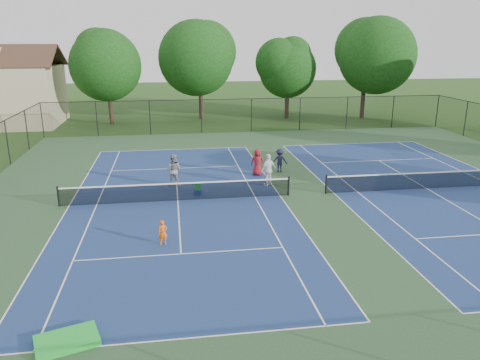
{
  "coord_description": "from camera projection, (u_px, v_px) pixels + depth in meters",
  "views": [
    {
      "loc": [
        -7.15,
        -23.35,
        8.17
      ],
      "look_at": [
        -3.85,
        -1.0,
        1.3
      ],
      "focal_mm": 35.0,
      "sensor_mm": 36.0,
      "label": 1
    }
  ],
  "objects": [
    {
      "name": "bystander_c",
      "position": [
        257.0,
        162.0,
        28.81
      ],
      "size": [
        0.88,
        0.64,
        1.67
      ],
      "primitive_type": "imported",
      "rotation": [
        0.0,
        0.0,
        3.01
      ],
      "color": "maroon",
      "rests_on": "ground"
    },
    {
      "name": "tree_back_b",
      "position": [
        200.0,
        54.0,
        47.61
      ],
      "size": [
        7.6,
        7.6,
        10.03
      ],
      "color": "#2D2116",
      "rests_on": "ground"
    },
    {
      "name": "tree_back_c",
      "position": [
        288.0,
        65.0,
        48.24
      ],
      "size": [
        6.0,
        6.0,
        8.4
      ],
      "color": "#2D2116",
      "rests_on": "ground"
    },
    {
      "name": "tennis_court_left",
      "position": [
        178.0,
        199.0,
        24.47
      ],
      "size": [
        12.0,
        23.83,
        1.07
      ],
      "color": "navy",
      "rests_on": "ground"
    },
    {
      "name": "tree_back_d",
      "position": [
        366.0,
        52.0,
        48.02
      ],
      "size": [
        7.8,
        7.8,
        10.37
      ],
      "color": "#2D2116",
      "rests_on": "ground"
    },
    {
      "name": "ball_hopper",
      "position": [
        198.0,
        186.0,
        25.3
      ],
      "size": [
        0.37,
        0.32,
        0.37
      ],
      "primitive_type": "cube",
      "rotation": [
        0.0,
        0.0,
        -0.13
      ],
      "color": "green",
      "rests_on": "ball_crate"
    },
    {
      "name": "ground",
      "position": [
        307.0,
        195.0,
        25.47
      ],
      "size": [
        140.0,
        140.0,
        0.0
      ],
      "primitive_type": "plane",
      "color": "#234716",
      "rests_on": "ground"
    },
    {
      "name": "perimeter_fence",
      "position": [
        308.0,
        166.0,
        25.01
      ],
      "size": [
        36.08,
        36.08,
        3.02
      ],
      "color": "black",
      "rests_on": "ground"
    },
    {
      "name": "green_tarp",
      "position": [
        67.0,
        341.0,
        13.01
      ],
      "size": [
        1.94,
        1.56,
        0.18
      ],
      "primitive_type": "cube",
      "rotation": [
        0.0,
        0.0,
        0.32
      ],
      "color": "green",
      "rests_on": "ground"
    },
    {
      "name": "bystander_b",
      "position": [
        280.0,
        160.0,
        29.59
      ],
      "size": [
        1.08,
        0.78,
        1.5
      ],
      "primitive_type": "imported",
      "rotation": [
        0.0,
        0.0,
        2.89
      ],
      "color": "#1A1835",
      "rests_on": "ground"
    },
    {
      "name": "ball_crate",
      "position": [
        198.0,
        192.0,
        25.39
      ],
      "size": [
        0.45,
        0.4,
        0.3
      ],
      "primitive_type": "cube",
      "rotation": [
        0.0,
        0.0,
        -0.22
      ],
      "color": "navy",
      "rests_on": "ground"
    },
    {
      "name": "tennis_court_right",
      "position": [
        427.0,
        187.0,
        26.42
      ],
      "size": [
        12.0,
        23.83,
        1.07
      ],
      "color": "navy",
      "rests_on": "ground"
    },
    {
      "name": "instructor",
      "position": [
        174.0,
        170.0,
        26.78
      ],
      "size": [
        1.07,
        0.94,
        1.86
      ],
      "primitive_type": "imported",
      "rotation": [
        0.0,
        0.0,
        2.85
      ],
      "color": "gray",
      "rests_on": "ground"
    },
    {
      "name": "bystander_a",
      "position": [
        268.0,
        170.0,
        26.78
      ],
      "size": [
        1.17,
        0.99,
        1.88
      ],
      "primitive_type": "imported",
      "rotation": [
        0.0,
        0.0,
        3.73
      ],
      "color": "white",
      "rests_on": "ground"
    },
    {
      "name": "court_pad",
      "position": [
        307.0,
        194.0,
        25.47
      ],
      "size": [
        36.0,
        36.0,
        0.01
      ],
      "primitive_type": "cube",
      "color": "#28482B",
      "rests_on": "ground"
    },
    {
      "name": "clapboard_house",
      "position": [
        4.0,
        93.0,
        45.02
      ],
      "size": [
        10.8,
        8.1,
        7.65
      ],
      "color": "tan",
      "rests_on": "ground"
    },
    {
      "name": "child_player",
      "position": [
        163.0,
        233.0,
        19.17
      ],
      "size": [
        0.42,
        0.32,
        1.05
      ],
      "primitive_type": "imported",
      "rotation": [
        0.0,
        0.0,
        0.18
      ],
      "color": "orange",
      "rests_on": "ground"
    },
    {
      "name": "tree_back_a",
      "position": [
        107.0,
        61.0,
        44.62
      ],
      "size": [
        6.8,
        6.8,
        9.15
      ],
      "color": "#2D2116",
      "rests_on": "ground"
    }
  ]
}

